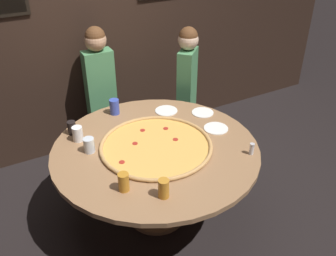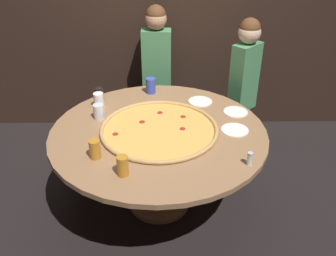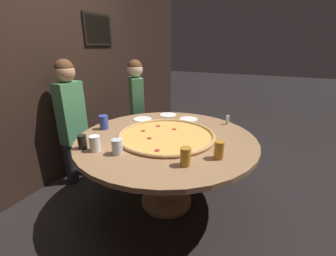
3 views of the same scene
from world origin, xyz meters
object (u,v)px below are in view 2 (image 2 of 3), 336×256
(white_plate_beside_cup, at_px, (236,112))
(diner_far_left, at_px, (157,66))
(giant_pizza, at_px, (159,129))
(white_plate_near_front, at_px, (235,130))
(white_plate_left_side, at_px, (200,101))
(drink_cup_near_left, at_px, (99,94))
(drink_cup_near_right, at_px, (99,112))
(dining_table, at_px, (159,143))
(drink_cup_front_edge, at_px, (95,149))
(diner_side_right, at_px, (244,80))
(drink_cup_by_shaker, at_px, (123,166))
(drink_cup_centre_back, at_px, (151,86))
(condiment_shaker, at_px, (250,159))
(drink_cup_far_right, at_px, (99,100))

(white_plate_beside_cup, relative_size, diner_far_left, 0.14)
(giant_pizza, xyz_separation_m, white_plate_near_front, (0.58, -0.01, -0.01))
(white_plate_left_side, distance_m, white_plate_near_front, 0.54)
(giant_pizza, relative_size, drink_cup_near_left, 7.72)
(drink_cup_near_right, bearing_deg, white_plate_beside_cup, 4.40)
(giant_pizza, bearing_deg, dining_table, -146.89)
(giant_pizza, height_order, drink_cup_near_left, drink_cup_near_left)
(dining_table, distance_m, white_plate_near_front, 0.60)
(drink_cup_front_edge, relative_size, diner_side_right, 0.10)
(drink_cup_near_right, bearing_deg, white_plate_left_side, 18.47)
(white_plate_beside_cup, distance_m, diner_side_right, 0.59)
(drink_cup_near_right, distance_m, drink_cup_near_left, 0.33)
(drink_cup_by_shaker, height_order, drink_cup_near_left, drink_cup_by_shaker)
(drink_cup_centre_back, relative_size, white_plate_left_side, 0.68)
(white_plate_left_side, bearing_deg, condiment_shaker, -75.03)
(drink_cup_centre_back, height_order, white_plate_beside_cup, drink_cup_centre_back)
(drink_cup_near_right, bearing_deg, drink_cup_front_edge, -84.11)
(condiment_shaker, relative_size, diner_side_right, 0.07)
(drink_cup_near_right, height_order, drink_cup_far_right, drink_cup_far_right)
(white_plate_beside_cup, bearing_deg, drink_cup_by_shaker, -136.13)
(white_plate_near_front, relative_size, diner_far_left, 0.15)
(drink_cup_front_edge, bearing_deg, drink_cup_near_left, 96.44)
(dining_table, xyz_separation_m, giant_pizza, (0.01, 0.00, 0.13))
(white_plate_beside_cup, height_order, diner_side_right, diner_side_right)
(white_plate_beside_cup, bearing_deg, white_plate_near_front, -100.55)
(dining_table, relative_size, drink_cup_far_right, 13.15)
(drink_cup_far_right, distance_m, white_plate_left_side, 0.88)
(condiment_shaker, bearing_deg, drink_cup_near_left, 139.58)
(drink_cup_by_shaker, relative_size, white_plate_beside_cup, 0.69)
(drink_cup_front_edge, xyz_separation_m, drink_cup_centre_back, (0.35, 1.03, 0.00))
(drink_cup_centre_back, bearing_deg, drink_cup_far_right, -147.66)
(giant_pizza, xyz_separation_m, drink_cup_near_right, (-0.49, 0.19, 0.05))
(drink_cup_near_right, bearing_deg, drink_cup_by_shaker, -70.51)
(dining_table, bearing_deg, diner_side_right, 46.07)
(white_plate_left_side, height_order, condiment_shaker, condiment_shaker)
(drink_cup_near_right, relative_size, condiment_shaker, 1.26)
(drink_cup_near_right, relative_size, diner_far_left, 0.09)
(condiment_shaker, bearing_deg, drink_cup_by_shaker, -173.33)
(dining_table, height_order, diner_side_right, diner_side_right)
(drink_cup_front_edge, bearing_deg, white_plate_beside_cup, 30.86)
(drink_cup_far_right, xyz_separation_m, condiment_shaker, (1.12, -0.85, -0.01))
(white_plate_left_side, distance_m, diner_far_left, 0.80)
(drink_cup_near_left, bearing_deg, diner_far_left, 52.96)
(dining_table, relative_size, diner_side_right, 1.21)
(dining_table, height_order, white_plate_left_side, white_plate_left_side)
(diner_far_left, bearing_deg, white_plate_left_side, 121.02)
(drink_cup_front_edge, xyz_separation_m, white_plate_left_side, (0.79, 0.84, -0.06))
(diner_side_right, height_order, diner_far_left, diner_far_left)
(drink_cup_by_shaker, xyz_separation_m, drink_cup_centre_back, (0.14, 1.22, 0.00))
(white_plate_left_side, bearing_deg, diner_far_left, 119.55)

